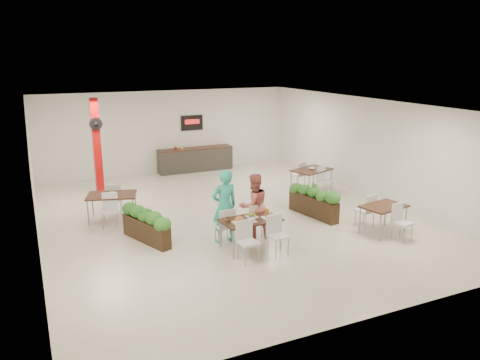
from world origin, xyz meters
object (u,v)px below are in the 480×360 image
object	(u,v)px
side_table_b	(312,172)
diner_man	(224,206)
red_column	(97,146)
side_table_c	(384,210)
planter_right	(313,200)
side_table_a	(112,198)
planter_left	(146,223)
service_counter	(195,159)
diner_woman	(254,206)
main_table	(250,224)

from	to	relation	value
side_table_b	diner_man	bearing A→B (deg)	-164.63
red_column	side_table_c	world-z (taller)	red_column
planter_right	side_table_a	size ratio (longest dim) A/B	1.11
planter_right	side_table_b	xyz separation A→B (m)	(1.40, 2.28, 0.15)
planter_left	service_counter	bearing A→B (deg)	61.33
red_column	diner_man	world-z (taller)	red_column
service_counter	diner_man	world-z (taller)	service_counter
service_counter	planter_right	size ratio (longest dim) A/B	1.61
red_column	service_counter	distance (m)	4.56
service_counter	side_table_a	size ratio (longest dim) A/B	1.79
diner_woman	side_table_b	world-z (taller)	diner_woman
side_table_a	side_table_b	world-z (taller)	same
red_column	main_table	world-z (taller)	red_column
service_counter	diner_woman	size ratio (longest dim) A/B	1.80
planter_right	side_table_c	distance (m)	2.09
planter_left	planter_right	bearing A→B (deg)	-1.23
main_table	side_table_b	world-z (taller)	same
service_counter	red_column	bearing A→B (deg)	-155.00
side_table_b	service_counter	bearing A→B (deg)	103.26
main_table	diner_man	distance (m)	0.82
main_table	side_table_a	xyz separation A→B (m)	(-2.64, 3.45, 0.00)
planter_left	side_table_c	bearing A→B (deg)	-18.93
service_counter	main_table	world-z (taller)	service_counter
main_table	diner_woman	distance (m)	0.80
side_table_a	planter_left	bearing A→B (deg)	-59.85
planter_left	side_table_a	bearing A→B (deg)	103.72
main_table	planter_left	size ratio (longest dim) A/B	1.00
red_column	side_table_a	size ratio (longest dim) A/B	1.91
service_counter	planter_left	size ratio (longest dim) A/B	1.77
diner_man	diner_woman	distance (m)	0.81
service_counter	main_table	size ratio (longest dim) A/B	1.77
planter_right	side_table_b	size ratio (longest dim) A/B	1.12
side_table_a	side_table_c	world-z (taller)	same
side_table_a	red_column	bearing A→B (deg)	105.49
main_table	side_table_a	bearing A→B (deg)	127.44
service_counter	side_table_a	world-z (taller)	service_counter
diner_man	side_table_c	distance (m)	4.17
diner_woman	side_table_b	size ratio (longest dim) A/B	1.00
main_table	side_table_b	distance (m)	5.48
planter_right	diner_woman	bearing A→B (deg)	-162.38
red_column	side_table_b	bearing A→B (deg)	-20.30
side_table_c	diner_woman	bearing A→B (deg)	149.44
service_counter	diner_man	distance (m)	7.56
main_table	side_table_c	world-z (taller)	same
main_table	side_table_a	size ratio (longest dim) A/B	1.01
diner_man	side_table_a	xyz separation A→B (m)	(-2.25, 2.80, -0.29)
planter_left	diner_man	bearing A→B (deg)	-24.97
side_table_a	diner_woman	bearing A→B (deg)	-26.06
red_column	side_table_b	world-z (taller)	red_column
service_counter	planter_left	xyz separation A→B (m)	(-3.56, -6.51, 0.00)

